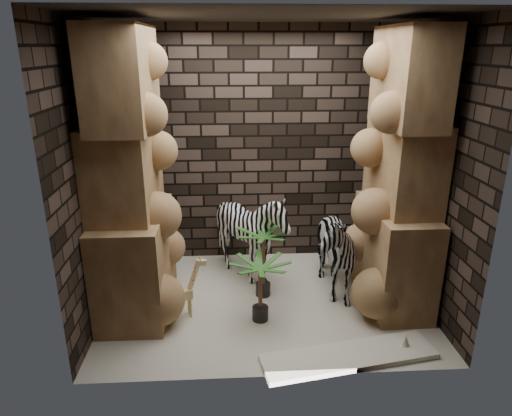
{
  "coord_description": "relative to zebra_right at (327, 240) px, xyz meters",
  "views": [
    {
      "loc": [
        -0.37,
        -4.55,
        2.74
      ],
      "look_at": [
        -0.1,
        0.15,
        1.07
      ],
      "focal_mm": 32.3,
      "sensor_mm": 36.0,
      "label": 1
    }
  ],
  "objects": [
    {
      "name": "palm_back",
      "position": [
        -0.81,
        -0.59,
        -0.29
      ],
      "size": [
        0.36,
        0.36,
        0.69
      ],
      "primitive_type": null,
      "color": "#25541C",
      "rests_on": "floor"
    },
    {
      "name": "wall_left",
      "position": [
        -2.48,
        -0.24,
        0.87
      ],
      "size": [
        0.0,
        3.0,
        3.0
      ],
      "primitive_type": "plane",
      "rotation": [
        1.57,
        0.0,
        1.57
      ],
      "color": "black",
      "rests_on": "ground"
    },
    {
      "name": "ceiling",
      "position": [
        -0.73,
        -0.24,
        2.37
      ],
      "size": [
        3.5,
        3.5,
        0.0
      ],
      "primitive_type": "plane",
      "rotation": [
        3.14,
        0.0,
        0.0
      ],
      "color": "#34302E",
      "rests_on": "ground"
    },
    {
      "name": "giraffe_toy",
      "position": [
        -1.64,
        -0.5,
        -0.29
      ],
      "size": [
        0.37,
        0.24,
        0.69
      ],
      "primitive_type": null,
      "rotation": [
        0.0,
        0.0,
        0.37
      ],
      "color": "#E2CB88",
      "rests_on": "floor"
    },
    {
      "name": "surfboard",
      "position": [
        -0.03,
        -1.29,
        -0.61
      ],
      "size": [
        1.68,
        0.69,
        0.05
      ],
      "primitive_type": "cube",
      "rotation": [
        0.0,
        0.0,
        0.18
      ],
      "color": "#EDE6CC",
      "rests_on": "floor"
    },
    {
      "name": "rock_pillar_right",
      "position": [
        0.69,
        -0.24,
        0.87
      ],
      "size": [
        0.58,
        1.25,
        3.0
      ],
      "primitive_type": null,
      "color": "tan",
      "rests_on": "floor"
    },
    {
      "name": "wall_back",
      "position": [
        -0.73,
        1.01,
        0.87
      ],
      "size": [
        3.5,
        0.0,
        3.5
      ],
      "primitive_type": "plane",
      "rotation": [
        1.57,
        0.0,
        0.0
      ],
      "color": "black",
      "rests_on": "ground"
    },
    {
      "name": "wall_right",
      "position": [
        1.02,
        -0.24,
        0.87
      ],
      "size": [
        0.0,
        3.0,
        3.0
      ],
      "primitive_type": "plane",
      "rotation": [
        1.57,
        0.0,
        -1.57
      ],
      "color": "black",
      "rests_on": "ground"
    },
    {
      "name": "zebra_left",
      "position": [
        -0.86,
        0.32,
        -0.1
      ],
      "size": [
        1.1,
        1.3,
        1.07
      ],
      "primitive_type": "imported",
      "rotation": [
        0.0,
        0.0,
        -0.13
      ],
      "color": "white",
      "rests_on": "floor"
    },
    {
      "name": "zebra_right",
      "position": [
        0.0,
        0.0,
        0.0
      ],
      "size": [
        0.67,
        1.11,
        1.27
      ],
      "primitive_type": "imported",
      "rotation": [
        0.0,
        0.0,
        0.08
      ],
      "color": "white",
      "rests_on": "floor"
    },
    {
      "name": "wall_front",
      "position": [
        -0.73,
        -1.49,
        0.87
      ],
      "size": [
        3.5,
        0.0,
        3.5
      ],
      "primitive_type": "plane",
      "rotation": [
        -1.57,
        0.0,
        0.0
      ],
      "color": "black",
      "rests_on": "ground"
    },
    {
      "name": "floor",
      "position": [
        -0.73,
        -0.24,
        -0.63
      ],
      "size": [
        3.5,
        3.5,
        0.0
      ],
      "primitive_type": "plane",
      "color": "beige",
      "rests_on": "ground"
    },
    {
      "name": "rock_pillar_left",
      "position": [
        -2.13,
        -0.24,
        0.87
      ],
      "size": [
        0.68,
        1.3,
        3.0
      ],
      "primitive_type": null,
      "color": "tan",
      "rests_on": "floor"
    },
    {
      "name": "palm_front",
      "position": [
        -0.74,
        -0.09,
        -0.22
      ],
      "size": [
        0.36,
        0.36,
        0.82
      ],
      "primitive_type": null,
      "color": "#25541C",
      "rests_on": "floor"
    }
  ]
}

